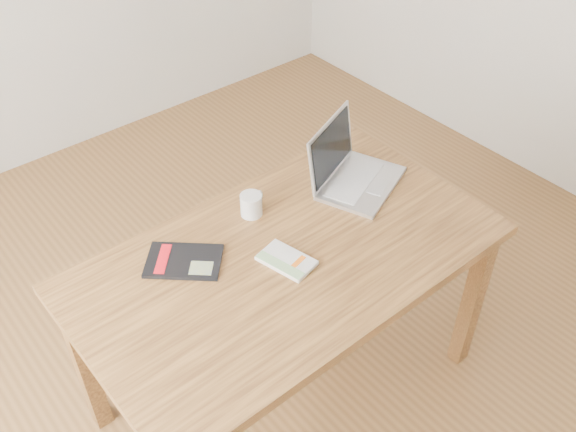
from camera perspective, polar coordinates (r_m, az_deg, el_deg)
room at (r=1.87m, az=-4.66°, el=12.54°), size 4.04×4.04×2.70m
desk at (r=2.19m, az=-0.01°, el=-5.09°), size 1.43×0.82×0.75m
white_guidebook at (r=2.10m, az=-0.14°, el=-3.98°), size 0.15×0.20×0.02m
black_guidebook at (r=2.13m, az=-9.25°, el=-3.97°), size 0.29×0.28×0.01m
laptop at (r=2.41m, az=5.58°, el=4.05°), size 0.41×0.37×0.24m
coffee_mug at (r=2.26m, az=-3.25°, el=1.08°), size 0.11×0.08×0.08m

